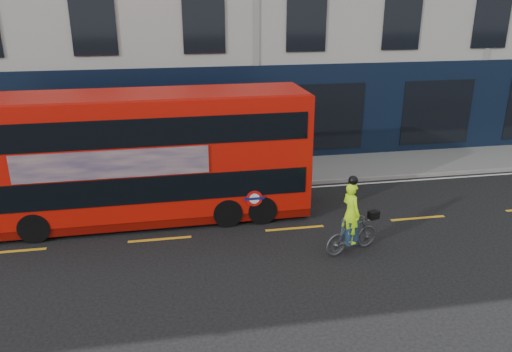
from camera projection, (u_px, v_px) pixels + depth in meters
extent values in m
plane|color=black|center=(308.00, 252.00, 13.63)|extent=(120.00, 120.00, 0.00)
cube|color=slate|center=(263.00, 172.00, 19.62)|extent=(60.00, 3.00, 0.12)
cube|color=gray|center=(271.00, 185.00, 18.23)|extent=(60.00, 0.12, 0.13)
cube|color=black|center=(256.00, 115.00, 20.33)|extent=(50.00, 0.08, 4.00)
cube|color=silver|center=(272.00, 190.00, 17.98)|extent=(58.00, 0.10, 0.01)
cube|color=red|center=(146.00, 153.00, 14.98)|extent=(9.79, 2.31, 3.51)
cube|color=#630803|center=(150.00, 210.00, 15.62)|extent=(9.79, 2.26, 0.27)
cube|color=black|center=(148.00, 177.00, 15.24)|extent=(9.40, 2.34, 0.80)
cube|color=black|center=(144.00, 123.00, 14.67)|extent=(9.40, 2.34, 0.80)
cube|color=#A4130B|center=(141.00, 94.00, 14.37)|extent=(9.59, 2.22, 0.07)
cube|color=black|center=(302.00, 167.00, 16.11)|extent=(0.06, 2.00, 0.80)
cube|color=black|center=(304.00, 116.00, 15.54)|extent=(0.06, 2.00, 0.80)
cube|color=tan|center=(112.00, 164.00, 13.75)|extent=(5.33, 0.09, 0.80)
cylinder|color=red|center=(254.00, 199.00, 14.91)|extent=(0.50, 0.02, 0.50)
cylinder|color=white|center=(254.00, 199.00, 14.91)|extent=(0.32, 0.02, 0.32)
cube|color=#0C1459|center=(254.00, 199.00, 14.90)|extent=(0.62, 0.03, 0.08)
cylinder|color=black|center=(256.00, 197.00, 16.16)|extent=(0.91, 2.28, 0.89)
cylinder|color=black|center=(223.00, 200.00, 15.97)|extent=(0.91, 2.28, 0.89)
cylinder|color=black|center=(42.00, 213.00, 14.99)|extent=(0.91, 2.28, 0.89)
imported|color=#484A4D|center=(352.00, 235.00, 13.49)|extent=(1.77, 1.00, 1.02)
imported|color=#ACEE0F|center=(351.00, 213.00, 13.22)|extent=(0.58, 0.71, 1.68)
cube|color=black|center=(374.00, 215.00, 13.67)|extent=(0.33, 0.29, 0.21)
cube|color=#1A2E47|center=(350.00, 231.00, 13.41)|extent=(0.39, 0.44, 0.68)
sphere|color=black|center=(353.00, 180.00, 12.91)|extent=(0.25, 0.25, 0.25)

